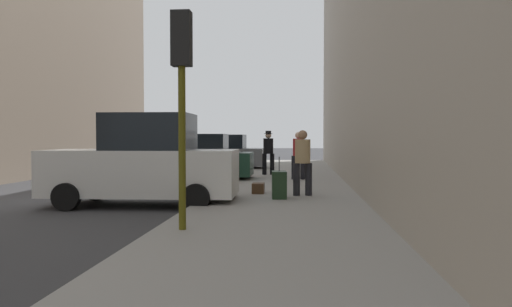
# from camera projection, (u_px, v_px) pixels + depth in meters

# --- Properties ---
(ground_plane) EXTENTS (120.00, 120.00, 0.00)m
(ground_plane) POSITION_uv_depth(u_px,v_px,m) (59.00, 199.00, 13.41)
(ground_plane) COLOR #38383A
(sidewalk) EXTENTS (4.00, 40.00, 0.15)m
(sidewalk) POSITION_uv_depth(u_px,v_px,m) (282.00, 199.00, 12.89)
(sidewalk) COLOR gray
(sidewalk) RESTS_ON ground_plane
(parked_white_van) EXTENTS (4.65, 2.17, 2.25)m
(parked_white_van) POSITION_uv_depth(u_px,v_px,m) (144.00, 164.00, 12.16)
(parked_white_van) COLOR silver
(parked_white_van) RESTS_ON ground_plane
(parked_dark_green_sedan) EXTENTS (4.23, 2.12, 1.79)m
(parked_dark_green_sedan) POSITION_uv_depth(u_px,v_px,m) (196.00, 159.00, 18.40)
(parked_dark_green_sedan) COLOR #193828
(parked_dark_green_sedan) RESTS_ON ground_plane
(parked_gray_coupe) EXTENTS (4.23, 2.12, 1.79)m
(parked_gray_coupe) POSITION_uv_depth(u_px,v_px,m) (223.00, 154.00, 24.65)
(parked_gray_coupe) COLOR slate
(parked_gray_coupe) RESTS_ON ground_plane
(fire_hydrant) EXTENTS (0.42, 0.22, 0.70)m
(fire_hydrant) POSITION_uv_depth(u_px,v_px,m) (248.00, 168.00, 19.22)
(fire_hydrant) COLOR red
(fire_hydrant) RESTS_ON sidewalk
(traffic_light) EXTENTS (0.32, 0.32, 3.60)m
(traffic_light) POSITION_uv_depth(u_px,v_px,m) (182.00, 72.00, 8.20)
(traffic_light) COLOR #514C0F
(traffic_light) RESTS_ON sidewalk
(pedestrian_in_tan_coat) EXTENTS (0.52, 0.47, 1.71)m
(pedestrian_in_tan_coat) POSITION_uv_depth(u_px,v_px,m) (303.00, 159.00, 13.02)
(pedestrian_in_tan_coat) COLOR black
(pedestrian_in_tan_coat) RESTS_ON sidewalk
(pedestrian_with_fedora) EXTENTS (0.53, 0.49, 1.78)m
(pedestrian_with_fedora) POSITION_uv_depth(u_px,v_px,m) (268.00, 150.00, 20.21)
(pedestrian_with_fedora) COLOR black
(pedestrian_with_fedora) RESTS_ON sidewalk
(pedestrian_in_red_jacket) EXTENTS (0.50, 0.41, 1.71)m
(pedestrian_in_red_jacket) POSITION_uv_depth(u_px,v_px,m) (298.00, 153.00, 17.97)
(pedestrian_in_red_jacket) COLOR black
(pedestrian_in_red_jacket) RESTS_ON sidewalk
(rolling_suitcase) EXTENTS (0.40, 0.59, 1.04)m
(rolling_suitcase) POSITION_uv_depth(u_px,v_px,m) (279.00, 185.00, 12.46)
(rolling_suitcase) COLOR black
(rolling_suitcase) RESTS_ON sidewalk
(duffel_bag) EXTENTS (0.32, 0.44, 0.28)m
(duffel_bag) POSITION_uv_depth(u_px,v_px,m) (258.00, 188.00, 13.55)
(duffel_bag) COLOR #472D19
(duffel_bag) RESTS_ON sidewalk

